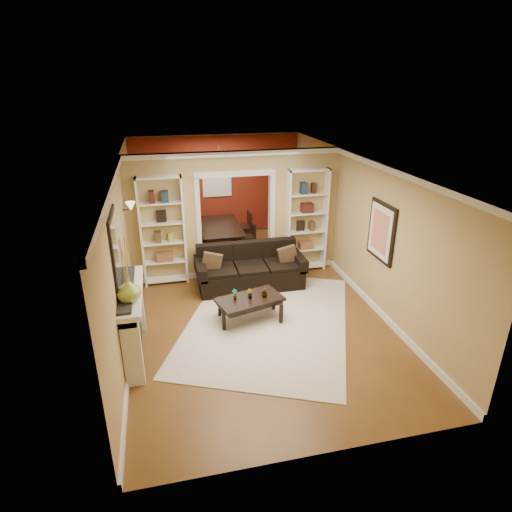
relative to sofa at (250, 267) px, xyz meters
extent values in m
plane|color=brown|center=(-0.15, -0.45, -0.44)|extent=(8.00, 8.00, 0.00)
plane|color=white|center=(-0.15, -0.45, 2.26)|extent=(8.00, 8.00, 0.00)
plane|color=tan|center=(-0.15, 3.55, 0.91)|extent=(8.00, 0.00, 8.00)
plane|color=tan|center=(-0.15, -4.45, 0.91)|extent=(8.00, 0.00, 8.00)
plane|color=tan|center=(-2.40, -0.45, 0.91)|extent=(0.00, 8.00, 8.00)
plane|color=tan|center=(2.10, -0.45, 0.91)|extent=(0.00, 8.00, 8.00)
cube|color=tan|center=(-0.15, 0.75, 0.91)|extent=(4.50, 0.15, 2.70)
cube|color=maroon|center=(-0.15, 3.52, 0.88)|extent=(4.44, 0.04, 2.64)
cube|color=#8CA5CC|center=(-0.15, 3.48, 1.11)|extent=(0.78, 0.03, 0.98)
cube|color=silver|center=(0.00, -1.45, -0.43)|extent=(4.08, 4.65, 0.01)
cube|color=black|center=(0.00, 0.00, 0.00)|extent=(2.24, 0.97, 0.87)
cube|color=brown|center=(-0.79, -0.02, 0.18)|extent=(0.40, 0.18, 0.39)
cube|color=brown|center=(0.79, -0.02, 0.18)|extent=(0.39, 0.12, 0.38)
cube|color=black|center=(-0.30, -1.32, -0.22)|extent=(1.27, 0.91, 0.43)
imported|color=#336626|center=(-0.56, -1.32, 0.10)|extent=(0.13, 0.12, 0.21)
imported|color=#336626|center=(-0.30, -1.32, 0.09)|extent=(0.12, 0.12, 0.18)
imported|color=#336626|center=(-0.03, -1.32, 0.09)|extent=(0.13, 0.13, 0.19)
cube|color=white|center=(-1.70, 0.58, 0.71)|extent=(0.90, 0.30, 2.30)
cube|color=white|center=(1.40, 0.58, 0.71)|extent=(0.90, 0.30, 2.30)
cube|color=white|center=(-2.24, -1.95, 0.14)|extent=(0.32, 1.70, 1.16)
imported|color=#8FA735|center=(-2.24, -2.33, 0.91)|extent=(0.46, 0.46, 0.36)
cube|color=silver|center=(-2.38, -1.95, 1.36)|extent=(0.03, 0.95, 1.10)
cube|color=#FFE0A5|center=(-2.30, 0.10, 1.39)|extent=(0.18, 0.18, 0.22)
cube|color=black|center=(2.06, -1.45, 1.11)|extent=(0.04, 0.85, 1.05)
imported|color=black|center=(-0.26, 2.21, -0.12)|extent=(1.82, 1.02, 0.64)
cube|color=black|center=(-0.81, 1.91, 0.01)|extent=(0.59, 0.59, 0.90)
cube|color=black|center=(0.29, 1.91, -0.05)|extent=(0.48, 0.48, 0.77)
cube|color=black|center=(-0.81, 2.51, 0.02)|extent=(0.50, 0.50, 0.92)
cube|color=black|center=(0.29, 2.51, 0.01)|extent=(0.49, 0.49, 0.89)
cube|color=#3B291B|center=(-0.15, 2.25, 1.58)|extent=(0.50, 0.50, 0.30)
camera|label=1|loc=(-1.71, -7.90, 3.63)|focal=30.00mm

